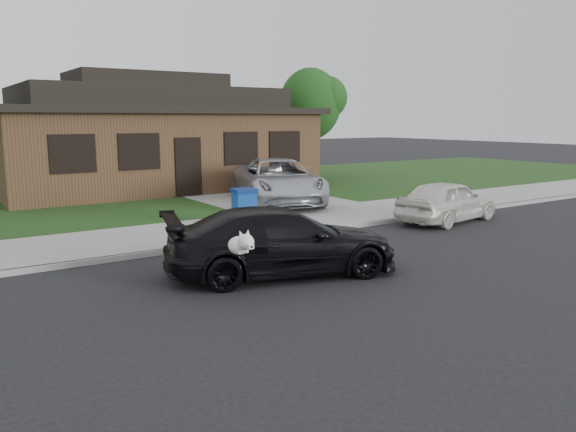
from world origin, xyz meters
TOP-DOWN VIEW (x-y plane):
  - ground at (0.00, 0.00)m, footprint 120.00×120.00m
  - sidewalk at (0.00, 5.00)m, footprint 60.00×3.00m
  - curb at (0.00, 3.50)m, footprint 60.00×0.12m
  - lawn at (0.00, 13.00)m, footprint 60.00×13.00m
  - driveway at (6.00, 10.00)m, footprint 4.50×13.00m
  - sedan at (1.38, 0.71)m, footprint 4.77×2.98m
  - minivan at (5.89, 7.89)m, footprint 4.07×5.80m
  - white_compact at (8.38, 2.74)m, footprint 3.74×1.94m
  - recycling_bin at (2.97, 5.01)m, footprint 0.68×0.68m
  - house at (4.00, 15.00)m, footprint 12.60×8.60m
  - tree_1 at (12.14, 14.40)m, footprint 3.15×3.00m

SIDE VIEW (x-z plane):
  - ground at x=0.00m, z-range 0.00..0.00m
  - sidewalk at x=0.00m, z-range 0.00..0.12m
  - curb at x=0.00m, z-range 0.00..0.12m
  - lawn at x=0.00m, z-range 0.00..0.13m
  - driveway at x=6.00m, z-range 0.00..0.14m
  - white_compact at x=8.38m, z-range 0.00..1.22m
  - recycling_bin at x=2.97m, z-range 0.13..1.11m
  - sedan at x=1.38m, z-range 0.00..1.29m
  - minivan at x=5.89m, z-range 0.14..1.61m
  - house at x=4.00m, z-range -0.19..4.46m
  - tree_1 at x=12.14m, z-range 1.09..6.34m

